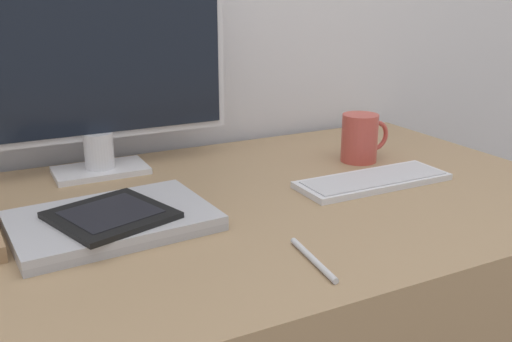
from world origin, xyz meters
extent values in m
cube|color=silver|center=(-0.10, 0.43, 0.72)|extent=(0.18, 0.11, 0.01)
cylinder|color=silver|center=(-0.10, 0.43, 0.76)|extent=(0.06, 0.06, 0.07)
cube|color=silver|center=(-0.10, 0.43, 0.99)|extent=(0.55, 0.01, 0.40)
cube|color=black|center=(-0.10, 0.42, 0.99)|extent=(0.53, 0.01, 0.37)
cube|color=silver|center=(0.35, 0.12, 0.72)|extent=(0.31, 0.11, 0.01)
cube|color=#B7B7BC|center=(0.35, 0.12, 0.73)|extent=(0.28, 0.09, 0.00)
cube|color=#A3A3A8|center=(-0.15, 0.14, 0.72)|extent=(0.32, 0.23, 0.01)
cube|color=#B2B2B7|center=(-0.15, 0.14, 0.73)|extent=(0.32, 0.23, 0.01)
cube|color=black|center=(-0.15, 0.12, 0.74)|extent=(0.20, 0.20, 0.01)
cube|color=black|center=(-0.15, 0.12, 0.75)|extent=(0.15, 0.15, 0.00)
cylinder|color=#B7473D|center=(0.42, 0.25, 0.77)|extent=(0.08, 0.08, 0.10)
torus|color=#B7473D|center=(0.46, 0.25, 0.77)|extent=(0.07, 0.01, 0.07)
cylinder|color=silver|center=(0.07, -0.11, 0.72)|extent=(0.02, 0.13, 0.01)
camera|label=1|loc=(-0.32, -0.70, 1.08)|focal=40.00mm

